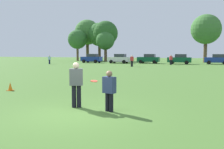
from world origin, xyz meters
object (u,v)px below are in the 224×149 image
at_px(player_defender, 109,89).
at_px(parked_car_mid_left, 119,59).
at_px(parked_car_mid_right, 180,59).
at_px(player_thrower, 76,82).
at_px(parked_car_center, 149,59).
at_px(bystander_far_jogger, 171,59).
at_px(bystander_field_marshal, 49,59).
at_px(traffic_cone, 10,87).
at_px(parked_car_near_right, 217,59).
at_px(frisbee, 94,81).
at_px(bystander_sideline_watcher, 132,60).
at_px(parked_car_near_left, 92,58).

bearing_deg(player_defender, parked_car_mid_left, 105.38).
relative_size(player_defender, parked_car_mid_right, 0.36).
distance_m(player_thrower, parked_car_mid_right, 37.51).
distance_m(parked_car_center, bystander_far_jogger, 6.15).
height_order(parked_car_center, bystander_field_marshal, parked_car_center).
xyz_separation_m(traffic_cone, bystander_far_jogger, (6.70, 31.47, 0.73)).
bearing_deg(parked_car_mid_left, parked_car_near_right, 6.12).
bearing_deg(parked_car_mid_right, parked_car_near_right, 12.56).
relative_size(parked_car_center, bystander_field_marshal, 2.69).
xyz_separation_m(frisbee, bystander_far_jogger, (0.37, 34.40, -0.15)).
relative_size(parked_car_center, bystander_sideline_watcher, 2.49).
bearing_deg(parked_car_mid_right, bystander_field_marshal, -162.67).
relative_size(parked_car_near_left, parked_car_center, 1.00).
xyz_separation_m(traffic_cone, bystander_sideline_watcher, (1.48, 24.39, 0.74)).
height_order(parked_car_center, bystander_far_jogger, parked_car_center).
distance_m(player_thrower, parked_car_near_left, 40.44).
bearing_deg(bystander_field_marshal, parked_car_mid_right, 17.33).
xyz_separation_m(player_thrower, traffic_cone, (-5.48, 2.69, -0.78)).
bearing_deg(player_defender, parked_car_near_left, 113.28).
distance_m(parked_car_mid_right, bystander_far_jogger, 3.52).
bearing_deg(parked_car_mid_left, bystander_field_marshal, -149.86).
relative_size(parked_car_mid_left, bystander_sideline_watcher, 2.49).
bearing_deg(bystander_sideline_watcher, parked_car_mid_left, 115.86).
xyz_separation_m(bystander_far_jogger, bystander_field_marshal, (-21.41, -3.85, -0.06)).
xyz_separation_m(player_thrower, bystander_far_jogger, (1.22, 34.17, -0.05)).
xyz_separation_m(player_defender, traffic_cone, (-6.93, 2.93, -0.62)).
relative_size(player_thrower, parked_car_center, 0.42).
bearing_deg(parked_car_mid_right, traffic_cone, -103.04).
relative_size(frisbee, traffic_cone, 0.57).
xyz_separation_m(player_thrower, parked_car_center, (-3.25, 38.39, -0.09)).
relative_size(parked_car_near_left, parked_car_mid_left, 1.00).
xyz_separation_m(parked_car_center, parked_car_near_right, (12.24, 0.46, 0.00)).
bearing_deg(parked_car_near_right, player_thrower, -103.02).
relative_size(parked_car_mid_left, bystander_field_marshal, 2.69).
bearing_deg(player_thrower, player_defender, -9.16).
bearing_deg(parked_car_center, bystander_sideline_watcher, -93.75).
relative_size(frisbee, parked_car_mid_right, 0.06).
height_order(parked_car_near_left, bystander_sideline_watcher, parked_car_near_left).
bearing_deg(parked_car_mid_right, parked_car_near_left, 179.35).
distance_m(parked_car_mid_left, bystander_field_marshal, 13.20).
bearing_deg(bystander_field_marshal, frisbee, -55.45).
xyz_separation_m(parked_car_mid_right, parked_car_near_right, (6.42, 1.43, 0.00)).
bearing_deg(bystander_far_jogger, parked_car_mid_right, 67.52).
height_order(traffic_cone, bystander_far_jogger, bystander_far_jogger).
bearing_deg(parked_car_near_right, parked_car_near_left, -177.04).
xyz_separation_m(frisbee, parked_car_mid_left, (-9.62, 37.18, -0.19)).
height_order(parked_car_near_left, parked_car_near_right, same).
xyz_separation_m(frisbee, parked_car_near_left, (-15.68, 37.85, -0.19)).
height_order(parked_car_mid_left, bystander_far_jogger, parked_car_mid_left).
bearing_deg(bystander_far_jogger, parked_car_near_left, 167.86).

